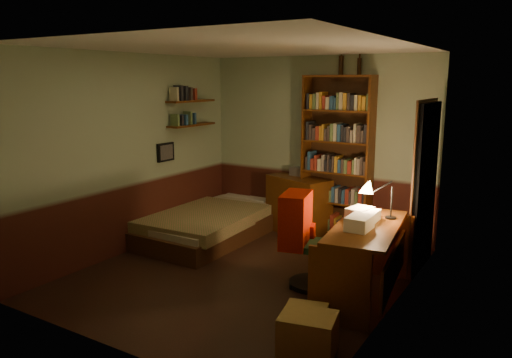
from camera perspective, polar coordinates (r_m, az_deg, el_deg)
The scene contains 24 objects.
floor at distance 6.03m, azimuth -1.27°, elevation -10.80°, with size 3.50×4.00×0.02m, color black.
ceiling at distance 5.60m, azimuth -1.38°, elevation 14.89°, with size 3.50×4.00×0.02m, color silver.
wall_back at distance 7.42m, azimuth 7.14°, elevation 3.78°, with size 3.50×0.02×2.60m, color #95A986.
wall_left at distance 6.78m, azimuth -13.94°, elevation 2.83°, with size 0.02×4.00×2.60m, color #95A986.
wall_right at distance 4.96m, azimuth 16.04°, elevation -0.30°, with size 0.02×4.00×2.60m, color #95A986.
wall_front at distance 4.16m, azimuth -16.52°, elevation -2.49°, with size 3.50×0.02×2.60m, color #95A986.
doorway at distance 6.26m, azimuth 18.77°, elevation -0.91°, with size 0.06×0.90×2.00m, color black.
door_trim at distance 6.27m, azimuth 18.46°, elevation -0.87°, with size 0.02×0.98×2.08m, color #381F0F.
bed at distance 7.32m, azimuth -5.01°, elevation -3.91°, with size 1.24×2.32×0.69m, color olive.
dresser at distance 7.45m, azimuth 4.88°, elevation -3.01°, with size 0.96×0.48×0.85m, color #53280C.
mini_stereo at distance 7.48m, azimuth 4.93°, elevation 0.89°, with size 0.24×0.18×0.13m, color #B2B2B7.
bookshelf at distance 7.15m, azimuth 9.24°, elevation 2.32°, with size 1.00×0.31×2.32m, color #53280C.
bottle_left at distance 7.18m, azimuth 9.70°, elevation 12.69°, with size 0.07×0.07×0.26m, color black.
bottle_right at distance 7.08m, azimuth 11.73°, elevation 12.49°, with size 0.06×0.06×0.22m, color black.
desk at distance 5.37m, azimuth 12.41°, elevation -9.28°, with size 0.61×1.48×0.79m, color #53280C.
paper_stack at distance 5.49m, azimuth 11.79°, elevation -3.81°, with size 0.21×0.29×0.12m, color silver.
desk_lamp at distance 5.48m, azimuth 15.30°, elevation -1.01°, with size 0.20×0.20×0.67m, color black.
office_chair at distance 5.54m, azimuth 6.56°, elevation -7.46°, with size 0.48×0.43×0.97m, color #254F2E.
red_jacket at distance 5.39m, azimuth 4.10°, elevation 0.64°, with size 0.28×0.51×0.60m, color #AD1700.
wall_shelf_lower at distance 7.47m, azimuth -7.37°, elevation 6.14°, with size 0.20×0.90×0.03m, color #53280C.
wall_shelf_upper at distance 7.45m, azimuth -7.44°, elevation 8.83°, with size 0.20×0.90×0.03m, color #53280C.
framed_picture at distance 7.19m, azimuth -10.30°, elevation 3.04°, with size 0.04×0.32×0.26m, color black.
cardboard_box_a at distance 4.38m, azimuth 5.95°, elevation -17.23°, with size 0.46×0.37×0.34m, color #A08140.
cardboard_box_b at distance 4.68m, azimuth 5.71°, elevation -15.82°, with size 0.37×0.30×0.26m, color #A08140.
Camera 1 is at (3.03, -4.69, 2.26)m, focal length 35.00 mm.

